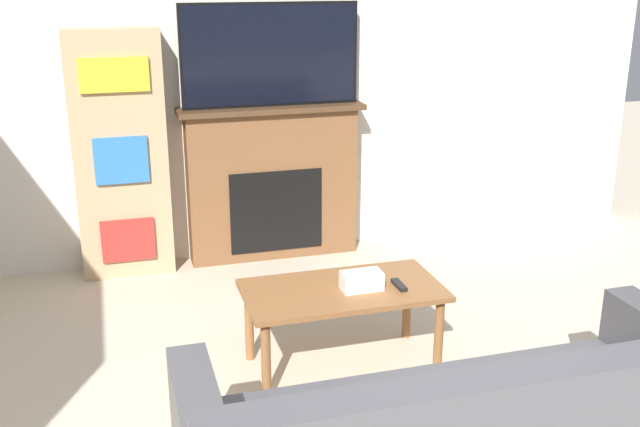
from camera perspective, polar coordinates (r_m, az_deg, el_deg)
wall_back at (r=5.63m, az=-4.91°, el=10.21°), size 6.44×0.06×2.70m
fireplace at (r=5.66m, az=-3.63°, el=2.41°), size 1.38×0.28×1.17m
tv at (r=5.46m, az=-3.78°, el=11.95°), size 1.29×0.03×0.73m
coffee_table at (r=4.11m, az=1.72°, el=-6.47°), size 1.08×0.57×0.48m
tissue_box at (r=4.05m, az=3.19°, el=-5.13°), size 0.22×0.12×0.10m
remote_control at (r=4.11m, az=6.04°, el=-5.43°), size 0.04×0.15×0.02m
bookshelf at (r=5.45m, az=-14.96°, el=4.27°), size 0.64×0.29×1.75m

